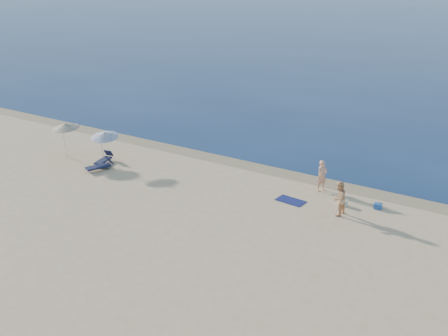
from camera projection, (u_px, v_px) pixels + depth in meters
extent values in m
cube|color=#847254|center=(273.00, 171.00, 35.59)|extent=(240.00, 1.60, 0.00)
imported|color=#DF9A7D|center=(322.00, 176.00, 32.37)|extent=(0.71, 0.80, 1.85)
imported|color=tan|center=(339.00, 198.00, 29.41)|extent=(0.85, 1.02, 1.90)
cube|color=#0E144A|center=(291.00, 201.00, 31.36)|extent=(1.69, 1.04, 0.03)
cube|color=silver|center=(343.00, 203.00, 30.76)|extent=(0.39, 0.33, 0.32)
cube|color=#1E50A7|center=(378.00, 206.00, 30.39)|extent=(0.47, 0.37, 0.30)
cylinder|color=silver|center=(103.00, 151.00, 36.10)|extent=(0.15, 0.33, 2.07)
cone|color=white|center=(105.00, 135.00, 35.95)|extent=(2.32, 2.34, 0.57)
sphere|color=silver|center=(104.00, 132.00, 35.88)|extent=(0.06, 0.06, 0.06)
cylinder|color=silver|center=(65.00, 142.00, 37.47)|extent=(0.14, 0.25, 2.22)
cone|color=beige|center=(65.00, 126.00, 37.23)|extent=(2.43, 2.45, 0.53)
sphere|color=silver|center=(65.00, 123.00, 37.16)|extent=(0.07, 0.07, 0.07)
cube|color=#161D3E|center=(103.00, 160.00, 36.69)|extent=(0.80, 1.52, 0.10)
cube|color=#161D3E|center=(109.00, 153.00, 37.22)|extent=(0.59, 0.45, 0.47)
cylinder|color=#A5A5AD|center=(106.00, 162.00, 36.66)|extent=(0.03, 0.03, 0.21)
cube|color=#151A3C|center=(98.00, 167.00, 35.60)|extent=(1.17, 1.66, 0.10)
cube|color=#151A3C|center=(109.00, 160.00, 35.89)|extent=(0.68, 0.58, 0.50)
cylinder|color=#A5A5AD|center=(100.00, 170.00, 35.46)|extent=(0.03, 0.03, 0.23)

